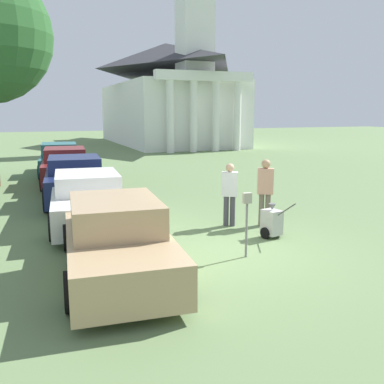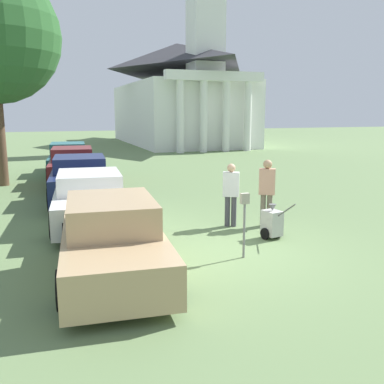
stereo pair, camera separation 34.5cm
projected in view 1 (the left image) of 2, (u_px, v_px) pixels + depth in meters
ground_plane at (231, 252)px, 9.36m from camera, size 120.00×120.00×0.00m
parked_car_tan at (115, 238)px, 8.08m from camera, size 2.18×5.04×1.45m
parked_car_white at (88, 199)px, 11.63m from camera, size 2.25×4.98×1.42m
parked_car_navy at (75, 180)px, 14.49m from camera, size 2.27×4.90×1.54m
parked_car_maroon at (65, 167)px, 17.91m from camera, size 2.23×5.14×1.54m
parked_car_teal at (60, 160)px, 20.72m from camera, size 2.21×4.99×1.51m
parking_meter at (247, 213)px, 8.85m from camera, size 0.18×0.09×1.38m
person_worker at (230, 191)px, 11.29m from camera, size 0.47×0.39×1.68m
person_supervisor at (265, 188)px, 11.32m from camera, size 0.47×0.40×1.78m
equipment_cart at (272, 222)px, 10.33m from camera, size 0.51×1.00×1.00m
church at (168, 89)px, 39.65m from camera, size 9.21×19.05×22.03m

